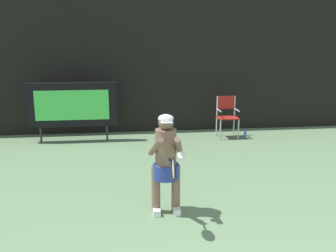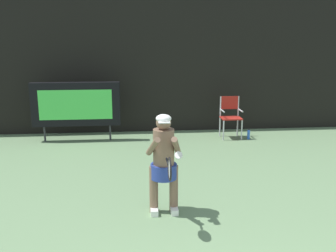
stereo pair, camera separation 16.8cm
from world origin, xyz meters
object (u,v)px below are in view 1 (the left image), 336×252
scoreboard (73,105)px  tennis_racket (173,168)px  umpire_chair (227,114)px  water_bottle (245,134)px  tennis_player (166,160)px

scoreboard → tennis_racket: (1.87, -4.92, -0.02)m
umpire_chair → tennis_racket: 5.31m
water_bottle → tennis_racket: tennis_racket is taller
water_bottle → tennis_racket: size_ratio=0.44×
umpire_chair → water_bottle: umpire_chair is taller
tennis_player → tennis_racket: (0.02, -0.66, 0.10)m
tennis_player → tennis_racket: tennis_player is taller
water_bottle → tennis_player: size_ratio=0.18×
umpire_chair → water_bottle: 0.70m
tennis_player → water_bottle: bearing=57.3°
umpire_chair → tennis_racket: (-2.10, -4.87, 0.31)m
scoreboard → tennis_player: 4.65m
umpire_chair → tennis_racket: size_ratio=1.79×
water_bottle → tennis_player: (-2.55, -3.97, 0.70)m
water_bottle → tennis_racket: bearing=-118.7°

